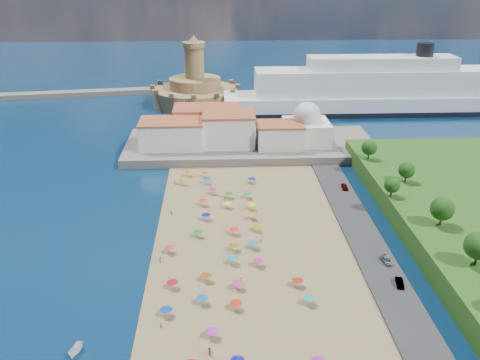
{
  "coord_description": "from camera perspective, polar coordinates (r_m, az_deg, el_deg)",
  "views": [
    {
      "loc": [
        -2.24,
        -111.56,
        65.07
      ],
      "look_at": [
        4.0,
        25.0,
        8.0
      ],
      "focal_mm": 40.0,
      "sensor_mm": 36.0,
      "label": 1
    }
  ],
  "objects": [
    {
      "name": "hillside_trees",
      "position": [
        124.07,
        22.19,
        -5.45
      ],
      "size": [
        12.31,
        111.57,
        7.72
      ],
      "color": "#382314",
      "rests_on": "hillside"
    },
    {
      "name": "ground",
      "position": [
        129.17,
        -1.28,
        -7.6
      ],
      "size": [
        700.0,
        700.0,
        0.0
      ],
      "primitive_type": "plane",
      "color": "#071938",
      "rests_on": "ground"
    },
    {
      "name": "beach_parasols",
      "position": [
        117.97,
        -1.62,
        -9.59
      ],
      "size": [
        32.12,
        116.53,
        2.2
      ],
      "color": "gray",
      "rests_on": "beach"
    },
    {
      "name": "waterfront_buildings",
      "position": [
        193.84,
        -2.75,
        5.47
      ],
      "size": [
        57.0,
        29.0,
        11.0
      ],
      "color": "silver",
      "rests_on": "terrace"
    },
    {
      "name": "terrace",
      "position": [
        195.59,
        1.12,
        3.69
      ],
      "size": [
        90.0,
        36.0,
        3.0
      ],
      "primitive_type": "cube",
      "color": "#59544C",
      "rests_on": "ground"
    },
    {
      "name": "domed_building",
      "position": [
        193.69,
        7.11,
        5.65
      ],
      "size": [
        16.0,
        16.0,
        15.0
      ],
      "color": "silver",
      "rests_on": "terrace"
    },
    {
      "name": "jetty",
      "position": [
        228.87,
        -4.99,
        6.37
      ],
      "size": [
        18.0,
        70.0,
        2.4
      ],
      "primitive_type": "cube",
      "color": "#59544C",
      "rests_on": "ground"
    },
    {
      "name": "fortress",
      "position": [
        256.49,
        -4.79,
        9.42
      ],
      "size": [
        40.0,
        40.0,
        32.4
      ],
      "color": "#A17F50",
      "rests_on": "ground"
    },
    {
      "name": "beachgoers",
      "position": [
        124.69,
        -3.0,
        -8.21
      ],
      "size": [
        30.19,
        101.48,
        1.89
      ],
      "color": "tan",
      "rests_on": "beach"
    },
    {
      "name": "parked_cars",
      "position": [
        137.94,
        13.86,
        -5.58
      ],
      "size": [
        2.33,
        55.46,
        1.38
      ],
      "color": "gray",
      "rests_on": "promenade"
    },
    {
      "name": "cruise_ship",
      "position": [
        250.89,
        14.64,
        9.04
      ],
      "size": [
        140.28,
        20.93,
        30.64
      ],
      "color": "black",
      "rests_on": "ground"
    }
  ]
}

